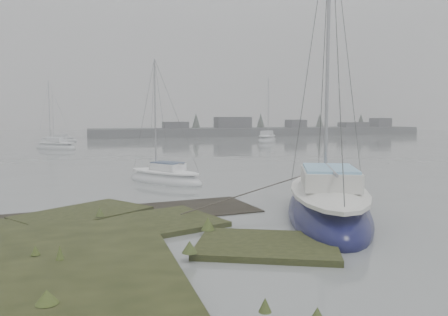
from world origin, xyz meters
TOP-DOWN VIEW (x-y plane):
  - ground at (0.00, 30.00)m, footprint 160.00×160.00m
  - far_shoreline at (26.84, 61.90)m, footprint 60.00×8.00m
  - sailboat_main at (3.74, 2.03)m, footprint 5.59×8.20m
  - sailboat_white at (-0.11, 11.36)m, footprint 4.10×4.77m
  - sailboat_far_a at (-7.08, 37.77)m, footprint 5.07×4.96m
  - sailboat_far_b at (19.14, 43.72)m, footprint 5.36×6.80m
  - sailboat_far_c at (-7.58, 51.36)m, footprint 4.91×2.21m

SIDE VIEW (x-z plane):
  - ground at x=0.00m, z-range 0.00..0.00m
  - sailboat_far_c at x=-7.58m, z-range -3.13..3.55m
  - sailboat_white at x=-0.11m, z-range -3.16..3.58m
  - sailboat_far_a at x=-7.08m, z-range -3.53..4.00m
  - sailboat_far_b at x=19.14m, z-range -4.40..4.98m
  - sailboat_main at x=3.74m, z-range -5.19..5.88m
  - far_shoreline at x=26.84m, z-range -1.22..2.93m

